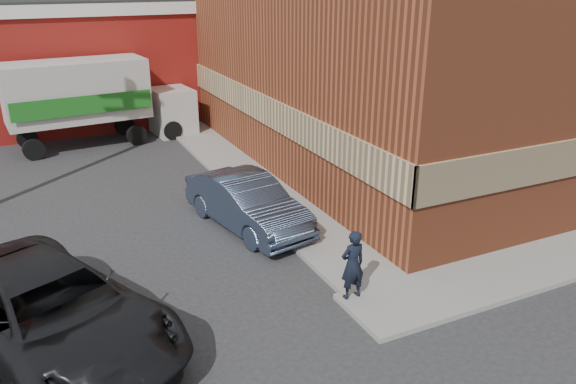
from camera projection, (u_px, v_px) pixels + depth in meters
name	position (u px, v px, depth m)	size (l,w,h in m)	color
ground	(352.00, 294.00, 12.51)	(90.00, 90.00, 0.00)	#28282B
brick_building	(423.00, 28.00, 21.77)	(14.25, 18.25, 9.36)	brown
sidewalk_west	(236.00, 169.00, 20.29)	(1.80, 18.00, 0.12)	gray
warehouse	(16.00, 62.00, 25.89)	(16.30, 8.30, 5.60)	maroon
man	(353.00, 265.00, 11.88)	(0.57, 0.38, 1.57)	black
sedan	(247.00, 203.00, 15.53)	(1.56, 4.47, 1.47)	#333E55
suv_a	(50.00, 312.00, 10.35)	(2.76, 5.99, 1.66)	black
box_truck	(95.00, 96.00, 22.72)	(7.19, 2.73, 3.47)	beige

